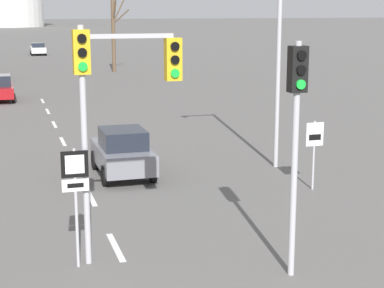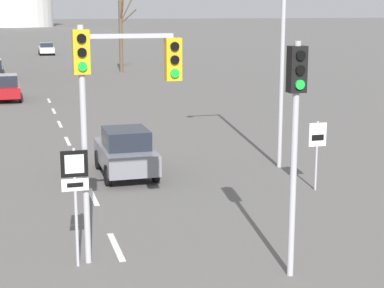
# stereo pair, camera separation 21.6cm
# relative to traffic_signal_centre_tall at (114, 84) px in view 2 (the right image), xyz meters

# --- Properties ---
(lane_stripe_1) EXTENTS (0.16, 2.00, 0.01)m
(lane_stripe_1) POSITION_rel_traffic_signal_centre_tall_xyz_m (0.07, 0.82, -4.12)
(lane_stripe_1) COLOR silver
(lane_stripe_1) RESTS_ON ground_plane
(lane_stripe_2) EXTENTS (0.16, 2.00, 0.01)m
(lane_stripe_2) POSITION_rel_traffic_signal_centre_tall_xyz_m (0.07, 5.32, -4.12)
(lane_stripe_2) COLOR silver
(lane_stripe_2) RESTS_ON ground_plane
(lane_stripe_3) EXTENTS (0.16, 2.00, 0.01)m
(lane_stripe_3) POSITION_rel_traffic_signal_centre_tall_xyz_m (0.07, 9.82, -4.12)
(lane_stripe_3) COLOR silver
(lane_stripe_3) RESTS_ON ground_plane
(lane_stripe_4) EXTENTS (0.16, 2.00, 0.01)m
(lane_stripe_4) POSITION_rel_traffic_signal_centre_tall_xyz_m (0.07, 14.32, -4.12)
(lane_stripe_4) COLOR silver
(lane_stripe_4) RESTS_ON ground_plane
(lane_stripe_5) EXTENTS (0.16, 2.00, 0.01)m
(lane_stripe_5) POSITION_rel_traffic_signal_centre_tall_xyz_m (0.07, 18.82, -4.12)
(lane_stripe_5) COLOR silver
(lane_stripe_5) RESTS_ON ground_plane
(lane_stripe_6) EXTENTS (0.16, 2.00, 0.01)m
(lane_stripe_6) POSITION_rel_traffic_signal_centre_tall_xyz_m (0.07, 23.32, -4.12)
(lane_stripe_6) COLOR silver
(lane_stripe_6) RESTS_ON ground_plane
(lane_stripe_7) EXTENTS (0.16, 2.00, 0.01)m
(lane_stripe_7) POSITION_rel_traffic_signal_centre_tall_xyz_m (0.07, 27.82, -4.12)
(lane_stripe_7) COLOR silver
(lane_stripe_7) RESTS_ON ground_plane
(traffic_signal_centre_tall) EXTENTS (2.41, 0.34, 5.43)m
(traffic_signal_centre_tall) POSITION_rel_traffic_signal_centre_tall_xyz_m (0.00, 0.00, 0.00)
(traffic_signal_centre_tall) COLOR #B2B2B7
(traffic_signal_centre_tall) RESTS_ON ground_plane
(traffic_signal_near_right) EXTENTS (0.36, 0.34, 5.12)m
(traffic_signal_near_right) POSITION_rel_traffic_signal_centre_tall_xyz_m (3.50, -1.94, -0.56)
(traffic_signal_near_right) COLOR #B2B2B7
(traffic_signal_near_right) RESTS_ON ground_plane
(route_sign_post) EXTENTS (0.60, 0.08, 2.76)m
(route_sign_post) POSITION_rel_traffic_signal_centre_tall_xyz_m (-0.95, -0.16, -2.24)
(route_sign_post) COLOR #B2B2B7
(route_sign_post) RESTS_ON ground_plane
(speed_limit_sign) EXTENTS (0.60, 0.08, 2.26)m
(speed_limit_sign) POSITION_rel_traffic_signal_centre_tall_xyz_m (7.13, 4.13, -2.60)
(speed_limit_sign) COLOR #B2B2B7
(speed_limit_sign) RESTS_ON ground_plane
(street_lamp_right) EXTENTS (1.95, 0.36, 8.75)m
(street_lamp_right) POSITION_rel_traffic_signal_centre_tall_xyz_m (6.91, 7.32, 1.18)
(street_lamp_right) COLOR #B2B2B7
(street_lamp_right) RESTS_ON ground_plane
(sedan_near_left) EXTENTS (1.88, 4.07, 1.68)m
(sedan_near_left) POSITION_rel_traffic_signal_centre_tall_xyz_m (-2.58, 28.56, -3.29)
(sedan_near_left) COLOR maroon
(sedan_near_left) RESTS_ON ground_plane
(sedan_mid_centre) EXTENTS (1.81, 3.82, 1.70)m
(sedan_mid_centre) POSITION_rel_traffic_signal_centre_tall_xyz_m (1.53, 7.63, -3.27)
(sedan_mid_centre) COLOR slate
(sedan_mid_centre) RESTS_ON ground_plane
(sedan_far_left) EXTENTS (1.91, 4.18, 1.57)m
(sedan_far_left) POSITION_rel_traffic_signal_centre_tall_xyz_m (2.38, 71.21, -3.32)
(sedan_far_left) COLOR silver
(sedan_far_left) RESTS_ON ground_plane
(bare_tree_right_near) EXTENTS (1.66, 2.87, 7.51)m
(bare_tree_right_near) POSITION_rel_traffic_signal_centre_tall_xyz_m (7.91, 45.70, -0.43)
(bare_tree_right_near) COLOR brown
(bare_tree_right_near) RESTS_ON ground_plane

